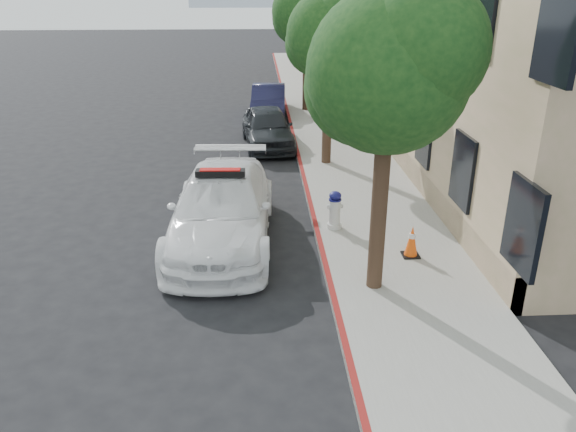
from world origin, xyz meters
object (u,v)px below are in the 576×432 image
Objects in this scene: parked_car_mid at (268,127)px; fire_hydrant at (335,210)px; traffic_cone at (412,241)px; police_car at (222,209)px; parked_car_far at (269,101)px.

parked_car_mid reaches higher than fire_hydrant.
police_car is at bearing 162.52° from traffic_cone.
parked_car_far is at bearing 82.93° from parked_car_mid.
parked_car_far is 14.33m from traffic_cone.
parked_car_far reaches higher than fire_hydrant.
parked_car_mid is 9.71m from traffic_cone.
police_car is at bearing -177.64° from fire_hydrant.
parked_car_far is (0.15, 4.80, -0.03)m from parked_car_mid.
traffic_cone is (2.74, -14.07, -0.19)m from parked_car_far.
police_car is 8.07m from parked_car_mid.
police_car reaches higher than traffic_cone.
police_car is 1.37× the size of parked_car_far.
parked_car_far reaches higher than traffic_cone.
parked_car_far is at bearing 92.42° from fire_hydrant.
parked_car_mid is at bearing 97.09° from fire_hydrant.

